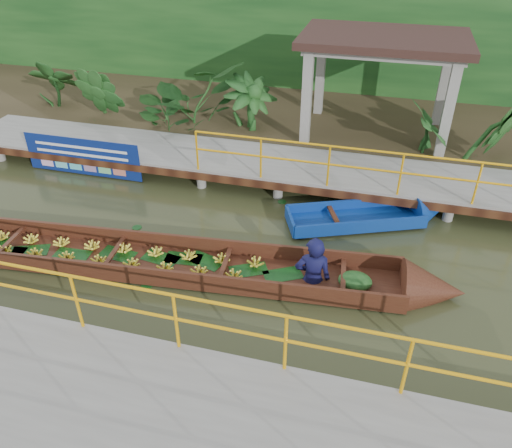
# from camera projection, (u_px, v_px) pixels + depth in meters

# --- Properties ---
(ground) EXTENTS (80.00, 80.00, 0.00)m
(ground) POSITION_uv_depth(u_px,v_px,m) (202.00, 254.00, 10.39)
(ground) COLOR #31371B
(ground) RESTS_ON ground
(land_strip) EXTENTS (30.00, 8.00, 0.45)m
(land_strip) POSITION_uv_depth(u_px,v_px,m) (281.00, 116.00, 16.31)
(land_strip) COLOR #312818
(land_strip) RESTS_ON ground
(far_dock) EXTENTS (16.00, 2.06, 1.66)m
(far_dock) POSITION_uv_depth(u_px,v_px,m) (248.00, 162.00, 12.89)
(far_dock) COLOR gray
(far_dock) RESTS_ON ground
(near_dock) EXTENTS (18.00, 2.40, 1.73)m
(near_dock) POSITION_uv_depth(u_px,v_px,m) (162.00, 430.00, 6.62)
(near_dock) COLOR gray
(near_dock) RESTS_ON ground
(pavilion) EXTENTS (4.40, 3.00, 3.00)m
(pavilion) POSITION_uv_depth(u_px,v_px,m) (384.00, 49.00, 13.27)
(pavilion) COLOR gray
(pavilion) RESTS_ON ground
(foliage_backdrop) EXTENTS (30.00, 0.80, 4.00)m
(foliage_backdrop) POSITION_uv_depth(u_px,v_px,m) (298.00, 41.00, 17.35)
(foliage_backdrop) COLOR #123A16
(foliage_backdrop) RESTS_ON ground
(vendor_boat) EXTENTS (11.35, 2.16, 2.41)m
(vendor_boat) POSITION_uv_depth(u_px,v_px,m) (184.00, 260.00, 9.79)
(vendor_boat) COLOR #3A180F
(vendor_boat) RESTS_ON ground
(moored_blue_boat) EXTENTS (3.59, 2.20, 0.84)m
(moored_blue_boat) POSITION_uv_depth(u_px,v_px,m) (391.00, 216.00, 11.34)
(moored_blue_boat) COLOR navy
(moored_blue_boat) RESTS_ON ground
(blue_banner) EXTENTS (3.26, 0.04, 1.02)m
(blue_banner) POSITION_uv_depth(u_px,v_px,m) (83.00, 157.00, 12.99)
(blue_banner) COLOR navy
(blue_banner) RESTS_ON ground
(tropical_plants) EXTENTS (14.22, 1.22, 1.52)m
(tropical_plants) POSITION_uv_depth(u_px,v_px,m) (236.00, 107.00, 14.18)
(tropical_plants) COLOR #123A16
(tropical_plants) RESTS_ON ground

